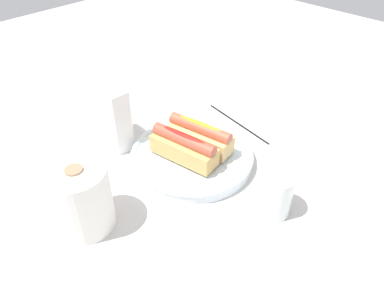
% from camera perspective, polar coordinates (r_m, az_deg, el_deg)
% --- Properties ---
extents(ground_plane, '(2.40, 2.40, 0.00)m').
position_cam_1_polar(ground_plane, '(0.86, -0.02, -2.11)').
color(ground_plane, beige).
extents(serving_bowl, '(0.27, 0.27, 0.03)m').
position_cam_1_polar(serving_bowl, '(0.84, 0.00, -1.82)').
color(serving_bowl, silver).
rests_on(serving_bowl, ground_plane).
extents(hotdog_front, '(0.16, 0.07, 0.06)m').
position_cam_1_polar(hotdog_front, '(0.83, 1.20, 1.32)').
color(hotdog_front, '#DBB270').
rests_on(hotdog_front, serving_bowl).
extents(hotdog_back, '(0.16, 0.07, 0.06)m').
position_cam_1_polar(hotdog_back, '(0.80, -1.25, -0.48)').
color(hotdog_back, tan).
rests_on(hotdog_back, serving_bowl).
extents(water_glass, '(0.07, 0.07, 0.09)m').
position_cam_1_polar(water_glass, '(0.73, 12.36, -7.46)').
color(water_glass, white).
rests_on(water_glass, ground_plane).
extents(paper_towel_roll, '(0.11, 0.11, 0.13)m').
position_cam_1_polar(paper_towel_roll, '(0.70, -16.51, -7.88)').
color(paper_towel_roll, white).
rests_on(paper_towel_roll, ground_plane).
extents(napkin_box, '(0.11, 0.05, 0.15)m').
position_cam_1_polar(napkin_box, '(0.89, -12.28, 4.27)').
color(napkin_box, white).
rests_on(napkin_box, ground_plane).
extents(chopstick_near, '(0.22, 0.04, 0.01)m').
position_cam_1_polar(chopstick_near, '(0.98, 7.01, 3.19)').
color(chopstick_near, black).
rests_on(chopstick_near, ground_plane).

